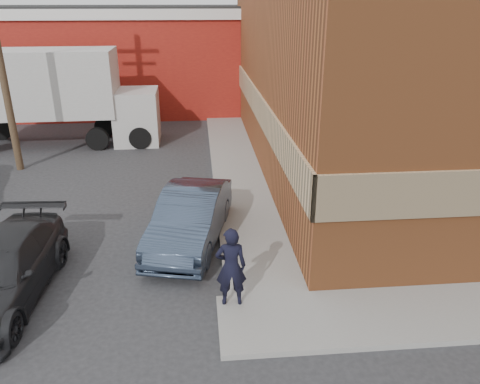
# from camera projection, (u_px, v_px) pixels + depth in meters

# --- Properties ---
(ground) EXTENTS (90.00, 90.00, 0.00)m
(ground) POSITION_uv_depth(u_px,v_px,m) (240.00, 300.00, 9.98)
(ground) COLOR #28282B
(ground) RESTS_ON ground
(brick_building) EXTENTS (14.25, 18.25, 9.36)m
(brick_building) POSITION_uv_depth(u_px,v_px,m) (448.00, 36.00, 17.17)
(brick_building) COLOR brown
(brick_building) RESTS_ON ground
(sidewalk_west) EXTENTS (1.80, 18.00, 0.12)m
(sidewalk_west) POSITION_uv_depth(u_px,v_px,m) (234.00, 161.00, 18.29)
(sidewalk_west) COLOR gray
(sidewalk_west) RESTS_ON ground
(warehouse) EXTENTS (16.30, 8.30, 5.60)m
(warehouse) POSITION_uv_depth(u_px,v_px,m) (104.00, 58.00, 26.81)
(warehouse) COLOR maroon
(warehouse) RESTS_ON ground
(man) EXTENTS (0.63, 0.42, 1.71)m
(man) POSITION_uv_depth(u_px,v_px,m) (231.00, 267.00, 9.36)
(man) COLOR black
(man) RESTS_ON sidewalk_south
(sedan) EXTENTS (2.44, 4.52, 1.41)m
(sedan) POSITION_uv_depth(u_px,v_px,m) (190.00, 217.00, 12.10)
(sedan) COLOR #334055
(sedan) RESTS_ON ground
(box_truck) EXTENTS (8.21, 2.66, 4.03)m
(box_truck) POSITION_uv_depth(u_px,v_px,m) (60.00, 91.00, 19.82)
(box_truck) COLOR #BCBCB8
(box_truck) RESTS_ON ground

